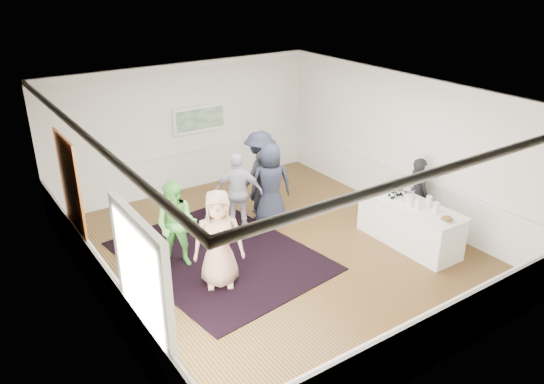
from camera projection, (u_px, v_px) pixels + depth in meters
floor at (276, 252)px, 10.71m from camera, size 8.00×8.00×0.00m
ceiling at (277, 96)px, 9.42m from camera, size 7.00×8.00×0.02m
wall_left at (92, 226)px, 8.27m from camera, size 0.02×8.00×3.20m
wall_right at (405, 145)px, 11.87m from camera, size 0.02×8.00×3.20m
wall_back at (185, 128)px, 13.10m from camera, size 7.00×0.02×3.20m
wall_front at (448, 273)px, 7.04m from camera, size 7.00×0.02×3.20m
wainscoting at (276, 230)px, 10.51m from camera, size 7.00×8.00×1.00m
mirror at (71, 187)px, 9.20m from camera, size 0.05×1.25×1.85m
doorway at (143, 293)px, 6.93m from camera, size 0.10×1.78×2.56m
landscape_painting at (200, 119)px, 13.19m from camera, size 1.44×0.06×0.66m
area_rug at (220, 256)px, 10.55m from camera, size 3.59×4.43×0.02m
serving_table at (409, 224)px, 10.84m from camera, size 0.86×2.26×0.91m
bartender at (418, 193)px, 11.47m from camera, size 0.48×0.64×1.59m
guest_tan at (219, 239)px, 9.29m from camera, size 1.07×0.93×1.84m
guest_green at (177, 225)px, 9.95m from camera, size 1.04×1.03×1.70m
guest_lilac at (239, 192)px, 11.27m from camera, size 1.09×0.94×1.76m
guest_dark_a at (260, 172)px, 12.09m from camera, size 1.41×1.06×1.94m
guest_dark_b at (261, 185)px, 11.77m from camera, size 0.61×0.41×1.63m
guest_navy at (271, 184)px, 11.53m from camera, size 1.06×0.89×1.86m
wine_bottles at (396, 189)px, 10.96m from camera, size 0.40×0.25×0.31m
juice_pitchers at (423, 203)px, 10.40m from camera, size 0.41×0.61×0.24m
ice_bucket at (408, 195)px, 10.78m from camera, size 0.26×0.26×0.25m
nut_bowl at (447, 219)px, 9.93m from camera, size 0.24×0.24×0.08m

